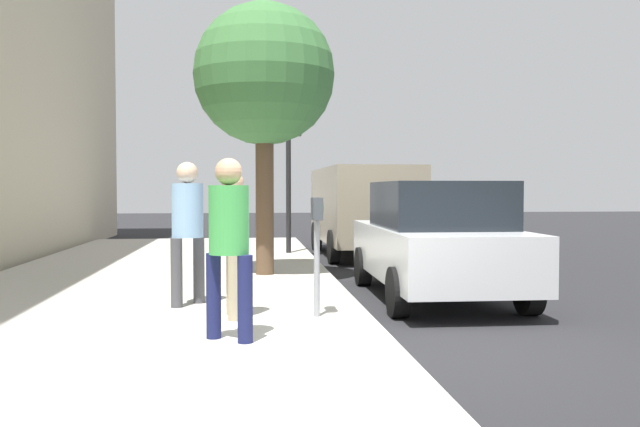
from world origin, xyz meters
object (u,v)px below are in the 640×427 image
(parked_sedan_near, at_px, (436,240))
(traffic_signal, at_px, (293,150))
(parking_officer, at_px, (188,220))
(pedestrian_at_meter, at_px, (233,232))
(pedestrian_bystander, at_px, (229,232))
(parked_van_far, at_px, (362,205))
(street_tree, at_px, (264,76))
(parking_meter, at_px, (317,231))

(parked_sedan_near, xyz_separation_m, traffic_signal, (5.95, 1.76, 1.68))
(parking_officer, bearing_deg, pedestrian_at_meter, -16.39)
(pedestrian_bystander, distance_m, parked_van_far, 10.07)
(street_tree, height_order, traffic_signal, street_tree)
(traffic_signal, bearing_deg, parked_van_far, -72.06)
(parking_officer, relative_size, parked_sedan_near, 0.42)
(pedestrian_at_meter, xyz_separation_m, traffic_signal, (7.84, -1.23, 1.42))
(pedestrian_bystander, distance_m, street_tree, 5.68)
(parked_van_far, xyz_separation_m, traffic_signal, (-0.57, 1.77, 1.32))
(parked_sedan_near, bearing_deg, street_tree, 51.18)
(parked_van_far, bearing_deg, parked_sedan_near, 179.99)
(parked_sedan_near, bearing_deg, parking_meter, 134.14)
(pedestrian_at_meter, distance_m, parking_officer, 1.09)
(pedestrian_bystander, height_order, parking_officer, parking_officer)
(parking_officer, bearing_deg, traffic_signal, 114.69)
(pedestrian_bystander, xyz_separation_m, parked_sedan_near, (3.09, -3.01, -0.33))
(parked_van_far, bearing_deg, parking_meter, 166.64)
(pedestrian_bystander, bearing_deg, pedestrian_at_meter, 35.92)
(parking_officer, distance_m, traffic_signal, 7.30)
(pedestrian_bystander, relative_size, parked_sedan_near, 0.41)
(parking_officer, distance_m, parked_sedan_near, 3.75)
(pedestrian_bystander, xyz_separation_m, traffic_signal, (9.03, -1.24, 1.35))
(pedestrian_at_meter, bearing_deg, parked_van_far, 65.77)
(traffic_signal, bearing_deg, pedestrian_at_meter, 171.11)
(parking_officer, height_order, traffic_signal, traffic_signal)
(parking_meter, bearing_deg, pedestrian_bystander, 138.82)
(street_tree, bearing_deg, parking_meter, -172.62)
(parking_meter, bearing_deg, street_tree, 7.38)
(pedestrian_at_meter, xyz_separation_m, parked_van_far, (8.41, -2.99, 0.10))
(parking_meter, distance_m, pedestrian_at_meter, 0.98)
(street_tree, bearing_deg, parking_officer, 160.53)
(parked_sedan_near, relative_size, street_tree, 0.93)
(parking_meter, bearing_deg, traffic_signal, -1.78)
(parking_meter, distance_m, pedestrian_bystander, 1.52)
(pedestrian_bystander, bearing_deg, traffic_signal, 28.81)
(parked_sedan_near, distance_m, parked_van_far, 6.53)
(street_tree, bearing_deg, pedestrian_at_meter, 173.23)
(parked_sedan_near, height_order, traffic_signal, traffic_signal)
(parked_sedan_near, height_order, parked_van_far, parked_van_far)
(parking_meter, xyz_separation_m, traffic_signal, (7.90, -0.24, 1.41))
(pedestrian_bystander, bearing_deg, street_tree, 31.26)
(parking_officer, xyz_separation_m, traffic_signal, (6.95, -1.83, 1.31))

